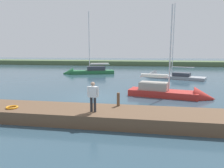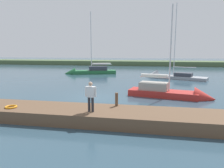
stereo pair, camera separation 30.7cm
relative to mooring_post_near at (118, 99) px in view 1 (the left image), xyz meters
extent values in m
plane|color=#2D4756|center=(2.46, -4.75, -1.07)|extent=(200.00, 200.00, 0.00)
cube|color=#4C603D|center=(2.46, -45.87, -1.07)|extent=(180.00, 8.00, 2.40)
cube|color=brown|center=(2.46, 0.91, -0.73)|extent=(24.65, 2.60, 0.68)
cylinder|color=brown|center=(0.00, 0.00, 0.00)|extent=(0.18, 0.18, 0.79)
torus|color=orange|center=(5.85, 1.43, -0.34)|extent=(0.66, 0.66, 0.10)
cube|color=#236638|center=(7.38, -22.23, -0.96)|extent=(7.53, 4.04, 0.96)
cone|color=#236638|center=(11.32, -21.01, -0.96)|extent=(2.29, 2.42, 1.98)
cube|color=#333842|center=(6.76, -22.42, -0.13)|extent=(3.34, 2.26, 0.70)
cylinder|color=silver|center=(7.84, -22.09, 4.37)|extent=(0.13, 0.13, 9.71)
cylinder|color=silver|center=(6.18, -22.60, 0.51)|extent=(3.36, 1.13, 0.11)
cylinder|color=silver|center=(6.18, -22.60, 0.63)|extent=(3.09, 1.23, 0.32)
cube|color=gray|center=(-6.02, -17.93, -1.05)|extent=(7.63, 4.75, 0.77)
cone|color=gray|center=(-2.12, -19.53, -1.05)|extent=(2.55, 2.67, 2.10)
cube|color=#333842|center=(-6.59, -17.70, -0.41)|extent=(2.60, 2.14, 0.50)
cylinder|color=silver|center=(-5.31, -18.22, 4.28)|extent=(0.11, 0.11, 9.88)
cylinder|color=silver|center=(-6.68, -17.66, 0.61)|extent=(2.78, 1.21, 0.09)
cube|color=#B22823|center=(-3.05, -6.14, -0.97)|extent=(5.96, 2.98, 0.83)
cone|color=#B22823|center=(-6.28, -5.43, -0.97)|extent=(1.96, 2.09, 1.79)
cube|color=gray|center=(-2.27, -6.32, -0.22)|extent=(2.58, 1.83, 0.66)
cylinder|color=silver|center=(-3.54, -6.04, 2.97)|extent=(0.11, 0.11, 7.04)
cylinder|color=silver|center=(-2.30, -6.31, 0.58)|extent=(2.49, 0.63, 0.09)
cylinder|color=silver|center=(-2.30, -6.31, 0.70)|extent=(2.29, 0.78, 0.30)
cylinder|color=#28282D|center=(1.25, 1.37, 0.00)|extent=(0.14, 0.14, 0.80)
cylinder|color=#28282D|center=(1.06, 1.39, 0.00)|extent=(0.14, 0.14, 0.80)
cube|color=white|center=(1.15, 1.38, 0.68)|extent=(0.45, 0.25, 0.56)
sphere|color=tan|center=(1.15, 1.38, 1.10)|extent=(0.22, 0.22, 0.22)
cylinder|color=white|center=(1.42, 1.36, 0.70)|extent=(0.09, 0.09, 0.54)
cylinder|color=white|center=(0.89, 1.40, 0.70)|extent=(0.09, 0.09, 0.54)
camera|label=1|loc=(-1.47, 11.38, 2.78)|focal=32.36mm
camera|label=2|loc=(-1.77, 11.33, 2.78)|focal=32.36mm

